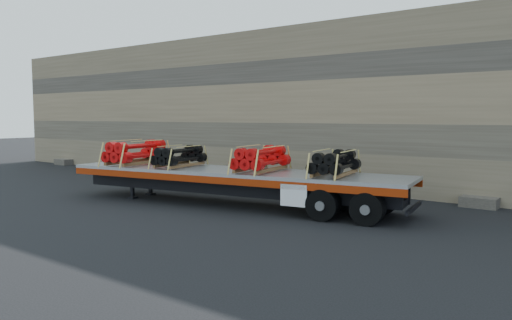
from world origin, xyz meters
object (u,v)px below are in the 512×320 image
at_px(trailer, 231,187).
at_px(bundle_midrear, 261,159).
at_px(bundle_front, 137,153).
at_px(bundle_rear, 335,164).
at_px(bundle_midfront, 179,157).

bearing_deg(trailer, bundle_midrear, -0.00).
relative_size(bundle_front, bundle_midrear, 1.09).
height_order(trailer, bundle_midrear, bundle_midrear).
relative_size(trailer, bundle_front, 4.94).
height_order(bundle_midrear, bundle_rear, bundle_midrear).
distance_m(bundle_midrear, bundle_rear, 2.58).
relative_size(trailer, bundle_midrear, 5.37).
bearing_deg(bundle_midfront, bundle_midrear, 0.00).
bearing_deg(bundle_rear, bundle_front, 180.00).
bearing_deg(trailer, bundle_midfront, -180.00).
relative_size(bundle_midrear, bundle_rear, 1.08).
xyz_separation_m(trailer, bundle_midrear, (1.16, 0.19, 1.03)).
xyz_separation_m(trailer, bundle_front, (-4.16, -0.69, 1.07)).
bearing_deg(bundle_rear, bundle_midfront, 180.00).
bearing_deg(bundle_midrear, trailer, 180.00).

